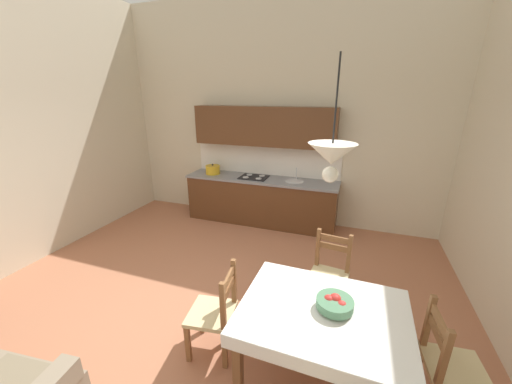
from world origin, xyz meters
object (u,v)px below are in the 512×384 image
(kitchen_cabinetry, at_px, (261,180))
(dining_chair_window_side, at_px, (449,367))
(dining_chair_tv_side, at_px, (216,313))
(dining_table, at_px, (322,322))
(pendant_lamp, at_px, (332,155))
(fruit_bowl, at_px, (335,303))
(dining_chair_kitchen_side, at_px, (329,275))

(kitchen_cabinetry, distance_m, dining_chair_window_side, 3.91)
(dining_chair_tv_side, bearing_deg, dining_table, 0.43)
(kitchen_cabinetry, relative_size, dining_chair_window_side, 3.11)
(kitchen_cabinetry, relative_size, pendant_lamp, 3.59)
(dining_table, height_order, fruit_bowl, fruit_bowl)
(kitchen_cabinetry, height_order, dining_table, kitchen_cabinetry)
(dining_chair_window_side, relative_size, fruit_bowl, 3.10)
(dining_table, distance_m, dining_chair_tv_side, 1.01)
(dining_table, xyz_separation_m, fruit_bowl, (0.08, 0.04, 0.18))
(fruit_bowl, height_order, pendant_lamp, pendant_lamp)
(dining_chair_window_side, bearing_deg, kitchen_cabinetry, 130.04)
(dining_table, height_order, pendant_lamp, pendant_lamp)
(dining_chair_tv_side, height_order, pendant_lamp, pendant_lamp)
(dining_table, xyz_separation_m, dining_chair_tv_side, (-0.99, -0.01, -0.19))
(dining_chair_tv_side, xyz_separation_m, fruit_bowl, (1.07, 0.05, 0.37))
(dining_chair_kitchen_side, bearing_deg, dining_chair_window_side, -42.11)
(dining_table, relative_size, fruit_bowl, 4.57)
(dining_table, bearing_deg, dining_chair_kitchen_side, 91.79)
(dining_chair_kitchen_side, distance_m, pendant_lamp, 1.89)
(kitchen_cabinetry, height_order, dining_chair_kitchen_side, kitchen_cabinetry)
(kitchen_cabinetry, xyz_separation_m, dining_chair_kitchen_side, (1.51, -2.08, -0.41))
(dining_chair_tv_side, bearing_deg, dining_chair_kitchen_side, 45.38)
(kitchen_cabinetry, relative_size, dining_chair_tv_side, 3.11)
(dining_chair_window_side, bearing_deg, dining_chair_tv_side, -177.90)
(fruit_bowl, bearing_deg, dining_chair_kitchen_side, 96.89)
(kitchen_cabinetry, bearing_deg, fruit_bowl, -61.67)
(pendant_lamp, bearing_deg, dining_chair_kitchen_side, 89.68)
(dining_table, distance_m, dining_chair_window_side, 0.99)
(dining_table, xyz_separation_m, dining_chair_window_side, (0.96, 0.06, -0.19))
(dining_chair_kitchen_side, xyz_separation_m, pendant_lamp, (-0.01, -1.02, 1.60))
(dining_chair_tv_side, height_order, dining_chair_window_side, same)
(kitchen_cabinetry, height_order, dining_chair_window_side, kitchen_cabinetry)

